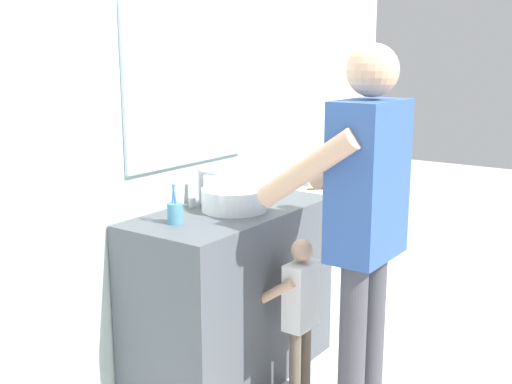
% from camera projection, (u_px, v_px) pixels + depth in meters
% --- Properties ---
extents(back_wall, '(4.40, 0.10, 2.70)m').
position_uv_depth(back_wall, '(180.00, 111.00, 3.18)').
color(back_wall, silver).
rests_on(back_wall, ground).
extents(vanity_cabinet, '(1.12, 0.54, 0.88)m').
position_uv_depth(vanity_cabinet, '(232.00, 294.00, 3.19)').
color(vanity_cabinet, '#4C5156').
rests_on(vanity_cabinet, ground).
extents(sink_basin, '(0.32, 0.32, 0.11)m').
position_uv_depth(sink_basin, '(234.00, 199.00, 3.07)').
color(sink_basin, white).
rests_on(sink_basin, vanity_cabinet).
extents(faucet, '(0.18, 0.14, 0.18)m').
position_uv_depth(faucet, '(203.00, 189.00, 3.18)').
color(faucet, '#B7BABF').
rests_on(faucet, vanity_cabinet).
extents(toothbrush_cup, '(0.07, 0.07, 0.21)m').
position_uv_depth(toothbrush_cup, '(175.00, 212.00, 2.84)').
color(toothbrush_cup, '#4C8EB2').
rests_on(toothbrush_cup, vanity_cabinet).
extents(child_toddler, '(0.25, 0.25, 0.80)m').
position_uv_depth(child_toddler, '(300.00, 305.00, 2.96)').
color(child_toddler, '#6B5B4C').
rests_on(child_toddler, ground).
extents(adult_parent, '(0.52, 0.55, 1.68)m').
position_uv_depth(adult_parent, '(364.00, 204.00, 2.68)').
color(adult_parent, '#47474C').
rests_on(adult_parent, ground).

